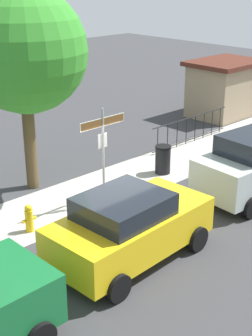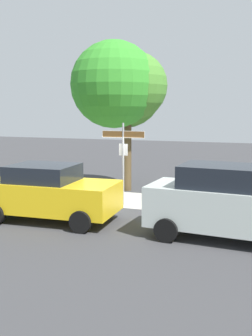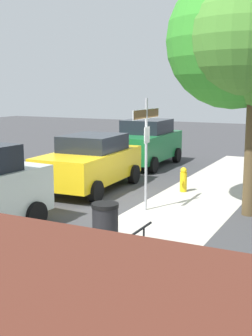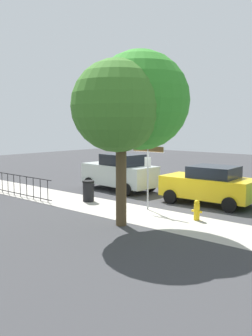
{
  "view_description": "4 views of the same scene",
  "coord_description": "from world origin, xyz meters",
  "views": [
    {
      "loc": [
        -8.15,
        -9.67,
        6.58
      ],
      "look_at": [
        1.1,
        0.04,
        1.14
      ],
      "focal_mm": 53.05,
      "sensor_mm": 36.0,
      "label": 1
    },
    {
      "loc": [
        5.42,
        -12.87,
        3.45
      ],
      "look_at": [
        0.5,
        0.8,
        1.31
      ],
      "focal_mm": 42.58,
      "sensor_mm": 36.0,
      "label": 2
    },
    {
      "loc": [
        11.03,
        5.04,
        3.23
      ],
      "look_at": [
        1.51,
        0.29,
        1.3
      ],
      "focal_mm": 47.03,
      "sensor_mm": 36.0,
      "label": 3
    },
    {
      "loc": [
        -8.82,
        12.71,
        3.62
      ],
      "look_at": [
        1.27,
        0.97,
        1.77
      ],
      "focal_mm": 39.6,
      "sensor_mm": 36.0,
      "label": 4
    }
  ],
  "objects": [
    {
      "name": "ground_plane",
      "position": [
        0.0,
        0.0,
        0.0
      ],
      "size": [
        60.0,
        60.0,
        0.0
      ],
      "primitive_type": "plane",
      "color": "#38383A"
    },
    {
      "name": "sidewalk_strip",
      "position": [
        2.0,
        1.3,
        0.0
      ],
      "size": [
        24.0,
        2.6,
        0.0
      ],
      "primitive_type": "cube",
      "color": "#ACA69C",
      "rests_on": "ground_plane"
    },
    {
      "name": "street_sign",
      "position": [
        0.54,
        0.4,
        2.06
      ],
      "size": [
        1.61,
        0.07,
        2.98
      ],
      "color": "#9EA0A5",
      "rests_on": "ground_plane"
    },
    {
      "name": "shade_tree",
      "position": [
        -0.37,
        2.78,
        4.35
      ],
      "size": [
        3.83,
        4.38,
        6.2
      ],
      "color": "#4D3D25",
      "rests_on": "ground_plane"
    },
    {
      "name": "car_yellow",
      "position": [
        -0.94,
        -2.22,
        0.89
      ],
      "size": [
        4.21,
        2.28,
        1.75
      ],
      "rotation": [
        0.0,
        0.0,
        0.05
      ],
      "color": "gold",
      "rests_on": "ground_plane"
    },
    {
      "name": "iron_fence",
      "position": [
        6.84,
        2.3,
        0.56
      ],
      "size": [
        4.45,
        0.04,
        1.07
      ],
      "color": "black",
      "rests_on": "ground_plane"
    },
    {
      "name": "utility_shed",
      "position": [
        11.07,
        3.8,
        1.32
      ],
      "size": [
        3.43,
        2.63,
        2.59
      ],
      "color": "#998466",
      "rests_on": "ground_plane"
    },
    {
      "name": "fire_hydrant",
      "position": [
        -1.94,
        0.6,
        0.38
      ],
      "size": [
        0.42,
        0.22,
        0.78
      ],
      "color": "yellow",
      "rests_on": "ground_plane"
    },
    {
      "name": "trash_bin",
      "position": [
        3.66,
        0.9,
        0.49
      ],
      "size": [
        0.55,
        0.55,
        0.98
      ],
      "color": "black",
      "rests_on": "ground_plane"
    }
  ]
}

